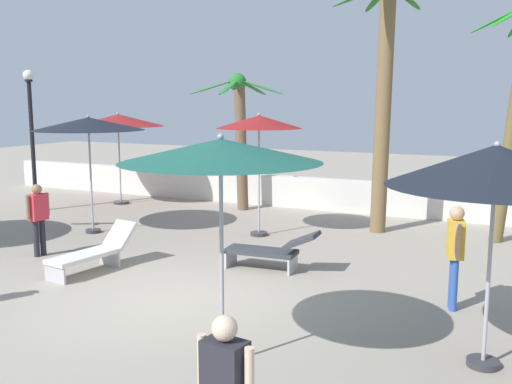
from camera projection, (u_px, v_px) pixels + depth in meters
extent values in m
plane|color=#9E9384|center=(175.00, 304.00, 9.50)|extent=(56.00, 56.00, 0.00)
cube|color=silver|center=(339.00, 195.00, 17.30)|extent=(25.20, 0.30, 0.95)
cylinder|color=#333338|center=(121.00, 202.00, 18.60)|extent=(0.49, 0.49, 0.08)
cylinder|color=#A5A5AD|center=(120.00, 165.00, 18.41)|extent=(0.05, 0.05, 2.51)
cone|color=maroon|center=(118.00, 120.00, 18.19)|extent=(2.87, 2.87, 0.38)
sphere|color=#99999E|center=(118.00, 114.00, 18.16)|extent=(0.08, 0.08, 0.08)
cylinder|color=#333338|center=(93.00, 231.00, 14.57)|extent=(0.37, 0.37, 0.08)
cylinder|color=#A5A5AD|center=(91.00, 181.00, 14.37)|extent=(0.05, 0.05, 2.60)
cone|color=black|center=(88.00, 124.00, 14.15)|extent=(2.71, 2.71, 0.31)
sphere|color=#99999E|center=(88.00, 117.00, 14.12)|extent=(0.08, 0.08, 0.08)
cylinder|color=#333338|center=(483.00, 363.00, 7.28)|extent=(0.40, 0.40, 0.08)
cylinder|color=#A5A5AD|center=(489.00, 277.00, 7.10)|extent=(0.05, 0.05, 2.32)
cone|color=black|center=(496.00, 166.00, 6.89)|extent=(2.59, 2.59, 0.50)
sphere|color=#99999E|center=(497.00, 144.00, 6.85)|extent=(0.08, 0.08, 0.08)
cylinder|color=#333338|center=(259.00, 234.00, 14.26)|extent=(0.42, 0.42, 0.08)
cylinder|color=#A5A5AD|center=(259.00, 182.00, 14.06)|extent=(0.05, 0.05, 2.66)
cone|color=maroon|center=(259.00, 122.00, 13.83)|extent=(2.06, 2.06, 0.31)
sphere|color=#99999E|center=(259.00, 114.00, 13.80)|extent=(0.08, 0.08, 0.08)
cylinder|color=#333338|center=(223.00, 362.00, 7.31)|extent=(0.51, 0.51, 0.08)
cylinder|color=#A5A5AD|center=(222.00, 264.00, 7.11)|extent=(0.05, 0.05, 2.60)
cone|color=#1E594C|center=(221.00, 151.00, 6.89)|extent=(2.44, 2.44, 0.28)
sphere|color=#99999E|center=(221.00, 137.00, 6.87)|extent=(0.08, 0.08, 0.08)
cylinder|color=brown|center=(512.00, 128.00, 13.16)|extent=(0.71, 0.31, 5.34)
ellipsoid|color=#208A24|center=(503.00, 17.00, 12.91)|extent=(1.39, 0.24, 0.72)
cylinder|color=brown|center=(383.00, 113.00, 14.19)|extent=(0.46, 0.39, 5.92)
cylinder|color=brown|center=(241.00, 147.00, 17.34)|extent=(0.45, 0.33, 3.80)
sphere|color=#28752D|center=(237.00, 82.00, 17.10)|extent=(0.53, 0.53, 0.53)
ellipsoid|color=#28752D|center=(261.00, 87.00, 16.82)|extent=(1.46, 0.24, 0.49)
ellipsoid|color=#28752D|center=(252.00, 88.00, 17.73)|extent=(0.44, 1.47, 0.49)
ellipsoid|color=#28752D|center=(228.00, 88.00, 17.79)|extent=(1.25, 1.09, 0.49)
ellipsoid|color=#28752D|center=(213.00, 87.00, 16.85)|extent=(1.15, 1.19, 0.49)
ellipsoid|color=#28752D|center=(229.00, 87.00, 16.40)|extent=(0.43, 1.47, 0.49)
cylinder|color=black|center=(36.00, 208.00, 17.37)|extent=(0.28, 0.28, 0.20)
cylinder|color=black|center=(33.00, 147.00, 17.09)|extent=(0.12, 0.12, 3.82)
cylinder|color=black|center=(29.00, 81.00, 16.79)|extent=(0.22, 0.22, 0.06)
sphere|color=white|center=(28.00, 75.00, 16.76)|extent=(0.31, 0.31, 0.31)
cube|color=#B7B7BC|center=(231.00, 257.00, 11.67)|extent=(0.08, 0.55, 0.35)
cube|color=#B7B7BC|center=(293.00, 263.00, 11.21)|extent=(0.08, 0.55, 0.35)
cube|color=#33383D|center=(261.00, 251.00, 11.41)|extent=(1.44, 0.66, 0.08)
cube|color=#33383D|center=(302.00, 240.00, 11.07)|extent=(0.67, 0.60, 0.33)
cube|color=#B7B7BC|center=(55.00, 273.00, 10.57)|extent=(0.55, 0.12, 0.35)
cube|color=#B7B7BC|center=(110.00, 257.00, 11.63)|extent=(0.55, 0.12, 0.35)
cube|color=silver|center=(83.00, 256.00, 11.07)|extent=(0.75, 1.47, 0.08)
cube|color=silver|center=(120.00, 235.00, 11.80)|extent=(0.62, 0.58, 0.52)
cube|color=#26262D|center=(225.00, 374.00, 4.76)|extent=(0.39, 0.29, 0.56)
sphere|color=beige|center=(225.00, 328.00, 4.70)|extent=(0.22, 0.22, 0.22)
cylinder|color=beige|center=(202.00, 363.00, 4.89)|extent=(0.08, 0.08, 0.51)
cylinder|color=beige|center=(249.00, 378.00, 4.63)|extent=(0.08, 0.08, 0.51)
cylinder|color=#26262D|center=(43.00, 237.00, 12.42)|extent=(0.12, 0.12, 0.78)
cylinder|color=#26262D|center=(36.00, 239.00, 12.29)|extent=(0.12, 0.12, 0.78)
cube|color=#D8333F|center=(38.00, 207.00, 12.25)|extent=(0.29, 0.39, 0.55)
sphere|color=#936B4C|center=(37.00, 189.00, 12.19)|extent=(0.21, 0.21, 0.21)
cylinder|color=#936B4C|center=(47.00, 204.00, 12.44)|extent=(0.08, 0.08, 0.50)
cylinder|color=#936B4C|center=(28.00, 208.00, 12.04)|extent=(0.08, 0.08, 0.50)
cylinder|color=#3359B2|center=(453.00, 282.00, 9.27)|extent=(0.12, 0.12, 0.84)
cylinder|color=#3359B2|center=(454.00, 285.00, 9.12)|extent=(0.12, 0.12, 0.84)
cube|color=gold|center=(456.00, 239.00, 9.08)|extent=(0.32, 0.41, 0.60)
sphere|color=tan|center=(457.00, 213.00, 9.02)|extent=(0.23, 0.23, 0.23)
cylinder|color=tan|center=(454.00, 234.00, 9.31)|extent=(0.08, 0.08, 0.54)
cylinder|color=tan|center=(458.00, 241.00, 8.84)|extent=(0.08, 0.08, 0.54)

